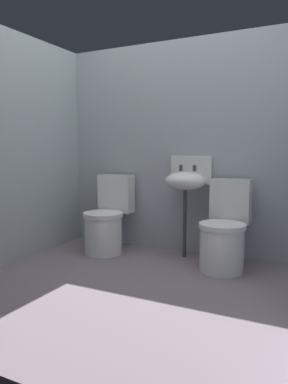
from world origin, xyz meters
name	(u,v)px	position (x,y,z in m)	size (l,w,h in m)	color
ground_plane	(129,289)	(0.00, 0.00, -0.04)	(2.92, 2.54, 0.08)	slate
wall_back	(181,148)	(0.00, 1.12, 1.06)	(2.92, 0.10, 2.13)	#96A0A7
wall_left	(10,148)	(-1.31, 0.10, 1.06)	(0.10, 2.34, 2.13)	#96A2A5
toilet_left	(107,221)	(-0.65, 0.72, 0.32)	(0.43, 0.62, 0.78)	silver
toilet_right	(225,233)	(0.57, 0.72, 0.32)	(0.40, 0.59, 0.78)	silver
sink	(186,180)	(0.14, 0.91, 0.75)	(0.42, 0.35, 0.99)	#353B38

